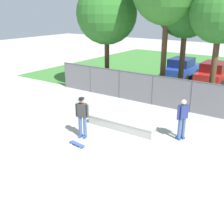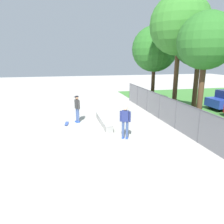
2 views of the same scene
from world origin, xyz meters
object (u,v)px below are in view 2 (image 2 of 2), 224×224
(concrete_ledge, at_px, (104,121))
(skateboarder, at_px, (77,108))
(bystander, at_px, (125,121))
(tree_near_right, at_px, (180,25))
(tree_far, at_px, (206,42))
(skateboard, at_px, (67,123))
(tree_near_left, at_px, (155,49))
(tree_mid, at_px, (200,40))

(concrete_ledge, height_order, skateboarder, skateboarder)
(concrete_ledge, relative_size, bystander, 1.93)
(tree_near_right, bearing_deg, tree_far, -1.00)
(skateboard, distance_m, tree_near_left, 10.25)
(tree_mid, bearing_deg, tree_near_right, -121.62)
(concrete_ledge, relative_size, skateboarder, 1.90)
(skateboard, bearing_deg, tree_near_right, 89.15)
(tree_far, distance_m, bystander, 6.21)
(tree_near_left, height_order, tree_mid, tree_mid)
(tree_near_left, height_order, tree_near_right, tree_near_right)
(tree_near_right, bearing_deg, concrete_ledge, -85.11)
(tree_near_left, distance_m, bystander, 9.79)
(tree_near_right, relative_size, bystander, 4.65)
(skateboarder, distance_m, skateboard, 1.27)
(tree_near_right, relative_size, tree_far, 1.25)
(tree_near_left, bearing_deg, bystander, -32.93)
(bystander, bearing_deg, concrete_ledge, -166.48)
(concrete_ledge, height_order, tree_far, tree_far)
(concrete_ledge, bearing_deg, tree_far, 64.23)
(skateboarder, xyz_separation_m, bystander, (3.63, 2.31, -0.02))
(tree_near_right, bearing_deg, tree_near_left, 177.41)
(tree_near_right, distance_m, bystander, 7.82)
(tree_mid, bearing_deg, tree_far, -27.80)
(skateboard, xyz_separation_m, bystander, (3.30, 3.07, 0.94))
(skateboarder, distance_m, tree_near_left, 9.07)
(bystander, bearing_deg, skateboarder, -147.54)
(concrete_ledge, relative_size, tree_far, 0.52)
(tree_mid, bearing_deg, concrete_ledge, -92.26)
(tree_near_right, xyz_separation_m, bystander, (3.19, -4.66, -5.42))
(skateboard, relative_size, tree_far, 0.12)
(skateboarder, bearing_deg, tree_mid, 81.91)
(skateboard, height_order, bystander, bystander)
(skateboard, distance_m, tree_far, 9.72)
(concrete_ledge, bearing_deg, skateboard, -103.24)
(tree_near_left, height_order, bystander, tree_near_left)
(tree_near_right, bearing_deg, skateboard, -90.85)
(skateboard, relative_size, tree_near_left, 0.12)
(tree_near_left, bearing_deg, tree_far, -1.94)
(skateboard, xyz_separation_m, tree_far, (3.11, 7.68, 5.09))
(tree_mid, bearing_deg, skateboard, -95.30)
(concrete_ledge, distance_m, tree_near_left, 8.73)
(skateboard, distance_m, bystander, 4.61)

